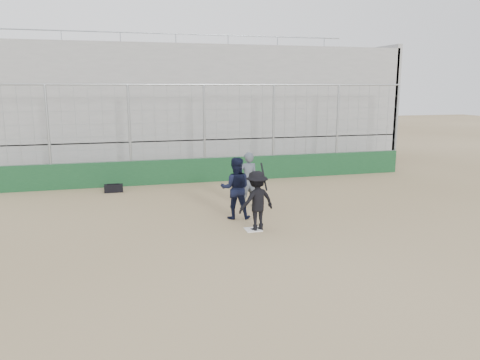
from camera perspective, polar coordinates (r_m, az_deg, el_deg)
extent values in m
plane|color=olive|center=(13.09, 1.61, -6.11)|extent=(90.00, 90.00, 0.00)
cube|color=white|center=(13.09, 1.61, -6.06)|extent=(0.44, 0.44, 0.02)
cube|color=#11381C|center=(19.60, -4.28, 1.24)|extent=(18.00, 0.25, 1.00)
cylinder|color=gray|center=(19.40, -4.35, 5.61)|extent=(0.10, 0.10, 4.00)
cylinder|color=gray|center=(22.85, 18.53, 5.92)|extent=(0.10, 0.10, 4.00)
cylinder|color=gray|center=(19.30, -4.44, 11.52)|extent=(18.00, 0.07, 0.07)
cube|color=gray|center=(24.38, -6.51, 3.89)|extent=(20.00, 6.70, 1.60)
cube|color=gray|center=(24.18, -6.67, 10.72)|extent=(20.00, 6.70, 4.20)
cube|color=gray|center=(27.53, 14.68, 8.83)|extent=(0.25, 6.70, 6.10)
cylinder|color=gray|center=(27.45, -7.85, 17.24)|extent=(20.00, 0.06, 0.06)
imported|color=black|center=(12.89, 2.05, -2.55)|extent=(1.21, 0.90, 1.67)
cylinder|color=black|center=(12.97, 2.93, 0.42)|extent=(0.07, 0.57, 0.71)
imported|color=black|center=(14.03, -0.54, -2.32)|extent=(1.05, 0.90, 1.22)
sphere|color=maroon|center=(13.92, -0.55, -0.32)|extent=(0.28, 0.28, 0.28)
imported|color=#454C57|center=(15.42, 0.98, -0.28)|extent=(0.69, 0.47, 1.64)
cube|color=black|center=(18.29, -15.15, -0.99)|extent=(0.69, 0.31, 0.29)
cylinder|color=black|center=(18.26, -15.18, -0.48)|extent=(0.45, 0.05, 0.04)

